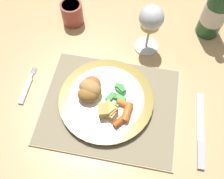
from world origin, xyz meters
name	(u,v)px	position (x,y,z in m)	size (l,w,h in m)	color
ground_plane	(127,133)	(0.00, 0.00, 0.00)	(6.00, 6.00, 0.00)	brown
dining_table	(138,70)	(0.00, 0.00, 0.65)	(1.14, 1.02, 0.74)	tan
placemat	(110,106)	(-0.06, -0.19, 0.74)	(0.36, 0.29, 0.01)	#CCB789
dinner_plate	(106,100)	(-0.07, -0.18, 0.76)	(0.25, 0.25, 0.02)	white
breaded_croquettes	(90,89)	(-0.11, -0.17, 0.79)	(0.07, 0.08, 0.05)	#A87033
green_beans_pile	(118,94)	(-0.04, -0.17, 0.77)	(0.06, 0.07, 0.02)	#338438
glazed_carrots	(124,113)	(-0.02, -0.22, 0.78)	(0.04, 0.08, 0.02)	#CC5119
fork	(27,88)	(-0.30, -0.18, 0.74)	(0.02, 0.12, 0.01)	silver
table_knife	(200,136)	(0.18, -0.23, 0.74)	(0.02, 0.21, 0.01)	silver
wine_glass	(151,20)	(0.01, 0.03, 0.85)	(0.07, 0.07, 0.16)	silver
bottle	(218,7)	(0.20, 0.13, 0.84)	(0.07, 0.07, 0.29)	#23562D
roast_potatoes	(107,111)	(-0.06, -0.22, 0.78)	(0.05, 0.05, 0.03)	gold
drinking_cup	(72,13)	(-0.23, 0.09, 0.78)	(0.07, 0.07, 0.07)	#B24C42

